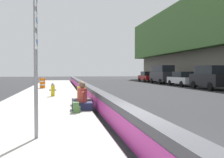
{
  "coord_description": "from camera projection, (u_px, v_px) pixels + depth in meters",
  "views": [
    {
      "loc": [
        -5.53,
        1.63,
        1.74
      ],
      "look_at": [
        7.21,
        -0.9,
        1.34
      ],
      "focal_mm": 40.25,
      "sensor_mm": 36.0,
      "label": 1
    }
  ],
  "objects": [
    {
      "name": "ground_plane",
      "position": [
        135.0,
        147.0,
        5.79
      ],
      "size": [
        160.0,
        160.0,
        0.0
      ],
      "primitive_type": "plane",
      "color": "#2B2B2D",
      "rests_on": "ground"
    },
    {
      "name": "sidewalk_strip",
      "position": [
        13.0,
        151.0,
        5.27
      ],
      "size": [
        80.0,
        4.4,
        0.14
      ],
      "primitive_type": "cube",
      "color": "#A8A59E",
      "rests_on": "ground_plane"
    },
    {
      "name": "jersey_barrier",
      "position": [
        134.0,
        128.0,
        5.78
      ],
      "size": [
        76.0,
        0.45,
        0.85
      ],
      "color": "#47474C",
      "rests_on": "ground_plane"
    },
    {
      "name": "route_sign_post",
      "position": [
        36.0,
        51.0,
        5.94
      ],
      "size": [
        0.44,
        0.09,
        3.6
      ],
      "color": "gray",
      "rests_on": "sidewalk_strip"
    },
    {
      "name": "fire_hydrant",
      "position": [
        53.0,
        89.0,
        16.08
      ],
      "size": [
        0.26,
        0.46,
        0.88
      ],
      "color": "gold",
      "rests_on": "sidewalk_strip"
    },
    {
      "name": "seated_person_foreground",
      "position": [
        82.0,
        101.0,
        10.46
      ],
      "size": [
        0.76,
        0.87,
        1.16
      ],
      "color": "#23284C",
      "rests_on": "sidewalk_strip"
    },
    {
      "name": "seated_person_middle",
      "position": [
        81.0,
        97.0,
        11.92
      ],
      "size": [
        0.75,
        0.87,
        1.14
      ],
      "color": "#424247",
      "rests_on": "sidewalk_strip"
    },
    {
      "name": "backpack",
      "position": [
        76.0,
        108.0,
        9.73
      ],
      "size": [
        0.32,
        0.28,
        0.4
      ],
      "color": "#4C7A3D",
      "rests_on": "sidewalk_strip"
    },
    {
      "name": "construction_barrel",
      "position": [
        42.0,
        83.0,
        23.75
      ],
      "size": [
        0.54,
        0.54,
        0.95
      ],
      "color": "orange",
      "rests_on": "sidewalk_strip"
    },
    {
      "name": "parked_car_fourth",
      "position": [
        211.0,
        77.0,
        23.99
      ],
      "size": [
        4.85,
        2.16,
        2.28
      ],
      "color": "black",
      "rests_on": "ground_plane"
    },
    {
      "name": "parked_car_midline",
      "position": [
        182.0,
        79.0,
        29.65
      ],
      "size": [
        4.56,
        2.06,
        1.71
      ],
      "color": "silver",
      "rests_on": "ground_plane"
    },
    {
      "name": "parked_car_far",
      "position": [
        162.0,
        74.0,
        35.37
      ],
      "size": [
        5.11,
        2.12,
        2.56
      ],
      "color": "#28282D",
      "rests_on": "ground_plane"
    },
    {
      "name": "parked_car_farther",
      "position": [
        147.0,
        77.0,
        41.65
      ],
      "size": [
        4.51,
        1.98,
        1.71
      ],
      "color": "maroon",
      "rests_on": "ground_plane"
    }
  ]
}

